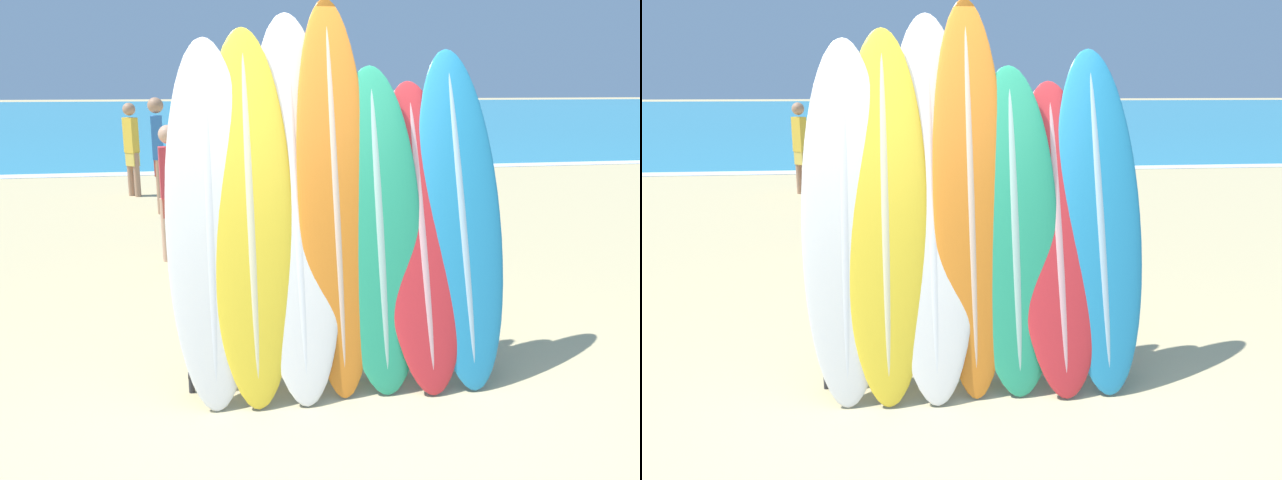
{
  "view_description": "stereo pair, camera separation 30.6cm",
  "coord_description": "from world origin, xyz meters",
  "views": [
    {
      "loc": [
        -0.62,
        -3.53,
        2.0
      ],
      "look_at": [
        0.19,
        1.14,
        0.8
      ],
      "focal_mm": 35.0,
      "sensor_mm": 36.0,
      "label": 1
    },
    {
      "loc": [
        -0.31,
        -3.57,
        2.0
      ],
      "look_at": [
        0.19,
        1.14,
        0.8
      ],
      "focal_mm": 35.0,
      "sensor_mm": 36.0,
      "label": 2
    }
  ],
  "objects": [
    {
      "name": "surfboard_slot_5",
      "position": [
        0.76,
        0.4,
        1.01
      ],
      "size": [
        0.57,
        0.88,
        2.03
      ],
      "color": "red",
      "rests_on": "ground_plane"
    },
    {
      "name": "surfboard_slot_4",
      "position": [
        0.46,
        0.4,
        1.06
      ],
      "size": [
        0.59,
        0.75,
        2.13
      ],
      "color": "#289E70",
      "rests_on": "ground_plane"
    },
    {
      "name": "person_near_water",
      "position": [
        1.61,
        7.77,
        0.94
      ],
      "size": [
        0.27,
        0.3,
        1.72
      ],
      "rotation": [
        0.0,
        0.0,
        4.16
      ],
      "color": "beige",
      "rests_on": "ground_plane"
    },
    {
      "name": "surfboard_slot_2",
      "position": [
        -0.08,
        0.5,
        1.24
      ],
      "size": [
        0.59,
        1.07,
        2.49
      ],
      "color": "silver",
      "rests_on": "ground_plane"
    },
    {
      "name": "surfboard_slot_6",
      "position": [
        1.05,
        0.44,
        1.12
      ],
      "size": [
        0.58,
        0.92,
        2.25
      ],
      "color": "teal",
      "rests_on": "ground_plane"
    },
    {
      "name": "person_far_left",
      "position": [
        -1.09,
        3.62,
        0.85
      ],
      "size": [
        0.26,
        0.21,
        1.55
      ],
      "rotation": [
        0.0,
        0.0,
        3.28
      ],
      "color": "tan",
      "rests_on": "ground_plane"
    },
    {
      "name": "ground_plane",
      "position": [
        0.0,
        0.0,
        0.0
      ],
      "size": [
        160.0,
        160.0,
        0.0
      ],
      "primitive_type": "plane",
      "color": "tan"
    },
    {
      "name": "surfboard_slot_1",
      "position": [
        -0.39,
        0.46,
        1.19
      ],
      "size": [
        0.57,
        0.98,
        2.38
      ],
      "color": "yellow",
      "rests_on": "ground_plane"
    },
    {
      "name": "surfboard_slot_3",
      "position": [
        0.18,
        0.47,
        1.28
      ],
      "size": [
        0.5,
        0.88,
        2.57
      ],
      "color": "orange",
      "rests_on": "ground_plane"
    },
    {
      "name": "surfboard_rack",
      "position": [
        0.19,
        0.34,
        0.43
      ],
      "size": [
        2.05,
        0.04,
        0.79
      ],
      "color": "#28282D",
      "rests_on": "ground_plane"
    },
    {
      "name": "ocean_water",
      "position": [
        0.0,
        40.3,
        0.0
      ],
      "size": [
        120.0,
        60.0,
        0.01
      ],
      "color": "teal",
      "rests_on": "ground_plane"
    },
    {
      "name": "person_mid_beach",
      "position": [
        -2.03,
        8.09,
        0.91
      ],
      "size": [
        0.28,
        0.28,
        1.66
      ],
      "rotation": [
        0.0,
        0.0,
        5.53
      ],
      "color": "#A87A5B",
      "rests_on": "ground_plane"
    },
    {
      "name": "surfboard_slot_0",
      "position": [
        -0.65,
        0.45,
        1.15
      ],
      "size": [
        0.56,
        0.87,
        2.3
      ],
      "color": "silver",
      "rests_on": "ground_plane"
    },
    {
      "name": "person_far_right",
      "position": [
        -1.44,
        6.47,
        0.98
      ],
      "size": [
        0.24,
        0.3,
        1.79
      ],
      "rotation": [
        0.0,
        0.0,
        4.77
      ],
      "color": "#A87A5B",
      "rests_on": "ground_plane"
    }
  ]
}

